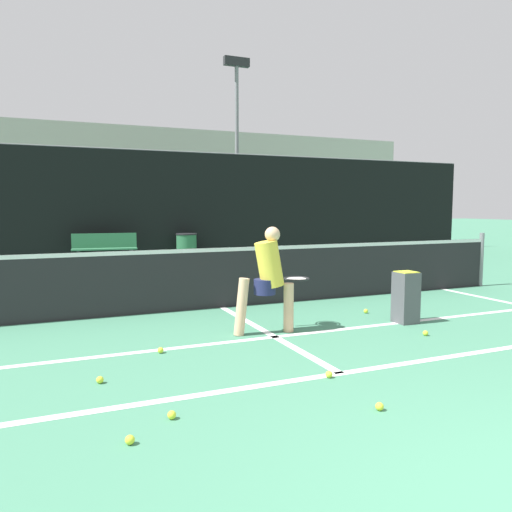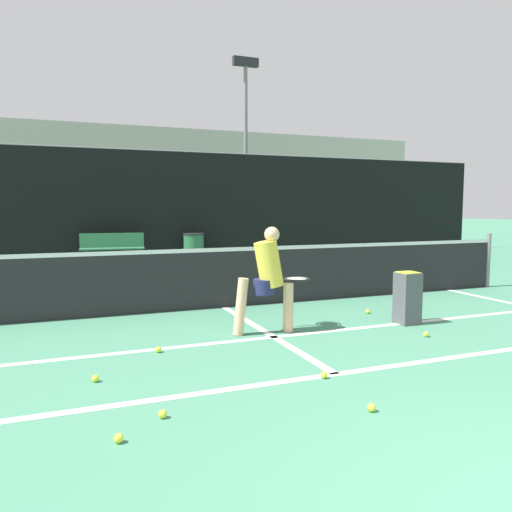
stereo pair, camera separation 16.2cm
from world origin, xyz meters
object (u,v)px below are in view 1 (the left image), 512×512
object	(u,v)px
ball_hopper	(406,296)
parked_car	(180,234)
courtside_bench	(105,248)
trash_bin	(187,247)
player_practicing	(268,276)

from	to	relation	value
ball_hopper	parked_car	size ratio (longest dim) A/B	0.16
courtside_bench	trash_bin	distance (m)	2.37
courtside_bench	parked_car	xyz separation A→B (m)	(3.15, 4.05, 0.09)
courtside_bench	parked_car	world-z (taller)	parked_car
courtside_bench	ball_hopper	bearing A→B (deg)	-65.29
courtside_bench	trash_bin	size ratio (longest dim) A/B	2.18
trash_bin	parked_car	size ratio (longest dim) A/B	0.18
courtside_bench	trash_bin	world-z (taller)	courtside_bench
player_practicing	parked_car	xyz separation A→B (m)	(2.10, 12.59, -0.17)
ball_hopper	courtside_bench	world-z (taller)	courtside_bench
courtside_bench	trash_bin	bearing A→B (deg)	10.59
parked_car	ball_hopper	bearing A→B (deg)	-90.59
player_practicing	ball_hopper	xyz separation A→B (m)	(1.97, -0.23, -0.35)
player_practicing	ball_hopper	world-z (taller)	player_practicing
player_practicing	courtside_bench	bearing A→B (deg)	103.65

